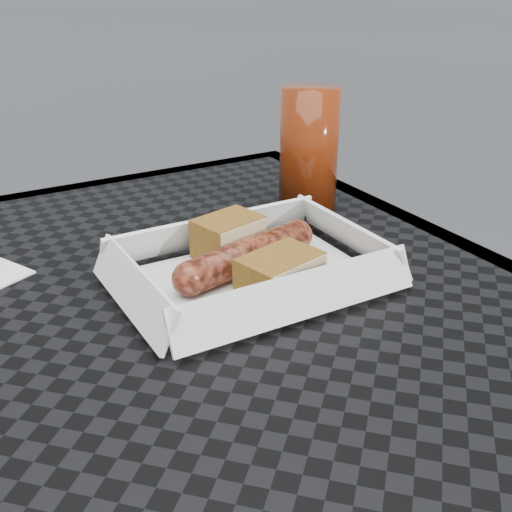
{
  "coord_description": "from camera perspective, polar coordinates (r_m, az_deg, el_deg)",
  "views": [
    {
      "loc": [
        -0.12,
        -0.45,
        1.03
      ],
      "look_at": [
        0.14,
        0.02,
        0.78
      ],
      "focal_mm": 45.0,
      "sensor_mm": 36.0,
      "label": 1
    }
  ],
  "objects": [
    {
      "name": "patio_table",
      "position": [
        0.59,
        -11.64,
        -13.12
      ],
      "size": [
        0.8,
        0.8,
        0.74
      ],
      "color": "black",
      "rests_on": "ground"
    },
    {
      "name": "food_tray",
      "position": [
        0.62,
        -0.46,
        -2.01
      ],
      "size": [
        0.22,
        0.15,
        0.0
      ],
      "primitive_type": "cube",
      "color": "white",
      "rests_on": "patio_table"
    },
    {
      "name": "bratwurst",
      "position": [
        0.62,
        -0.81,
        0.05
      ],
      "size": [
        0.17,
        0.07,
        0.03
      ],
      "rotation": [
        0.0,
        0.0,
        0.24
      ],
      "color": "maroon",
      "rests_on": "food_tray"
    },
    {
      "name": "bread_near",
      "position": [
        0.65,
        -2.49,
        1.73
      ],
      "size": [
        0.07,
        0.06,
        0.04
      ],
      "primitive_type": "cube",
      "rotation": [
        0.0,
        0.0,
        0.24
      ],
      "color": "brown",
      "rests_on": "food_tray"
    },
    {
      "name": "bread_far",
      "position": [
        0.58,
        2.13,
        -1.63
      ],
      "size": [
        0.08,
        0.06,
        0.04
      ],
      "primitive_type": "cube",
      "rotation": [
        0.0,
        0.0,
        0.24
      ],
      "color": "brown",
      "rests_on": "food_tray"
    },
    {
      "name": "veg_garnish",
      "position": [
        0.62,
        7.21,
        -1.73
      ],
      "size": [
        0.03,
        0.03,
        0.0
      ],
      "color": "#E54F09",
      "rests_on": "food_tray"
    },
    {
      "name": "drink_glass",
      "position": [
        0.78,
        4.72,
        9.46
      ],
      "size": [
        0.07,
        0.07,
        0.15
      ],
      "primitive_type": "cylinder",
      "color": "#5E1D08",
      "rests_on": "patio_table"
    }
  ]
}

